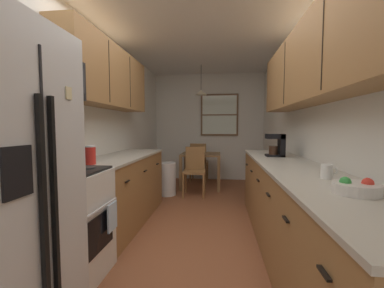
# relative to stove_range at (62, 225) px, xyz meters

# --- Properties ---
(ground_plane) EXTENTS (12.00, 12.00, 0.00)m
(ground_plane) POSITION_rel_stove_range_xyz_m (0.99, 1.51, -0.47)
(ground_plane) COLOR brown
(wall_left) EXTENTS (0.10, 9.00, 2.55)m
(wall_left) POSITION_rel_stove_range_xyz_m (-0.36, 1.51, 0.80)
(wall_left) COLOR white
(wall_left) RESTS_ON ground
(wall_right) EXTENTS (0.10, 9.00, 2.55)m
(wall_right) POSITION_rel_stove_range_xyz_m (2.34, 1.51, 0.80)
(wall_right) COLOR white
(wall_right) RESTS_ON ground
(wall_back) EXTENTS (4.40, 0.10, 2.55)m
(wall_back) POSITION_rel_stove_range_xyz_m (0.99, 4.16, 0.80)
(wall_back) COLOR white
(wall_back) RESTS_ON ground
(ceiling_slab) EXTENTS (4.40, 9.00, 0.08)m
(ceiling_slab) POSITION_rel_stove_range_xyz_m (0.99, 1.51, 2.12)
(ceiling_slab) COLOR white
(stove_range) EXTENTS (0.66, 0.65, 1.10)m
(stove_range) POSITION_rel_stove_range_xyz_m (0.00, 0.00, 0.00)
(stove_range) COLOR white
(stove_range) RESTS_ON ground
(microwave_over_range) EXTENTS (0.39, 0.59, 0.33)m
(microwave_over_range) POSITION_rel_stove_range_xyz_m (-0.11, 0.00, 1.20)
(microwave_over_range) COLOR black
(counter_left) EXTENTS (0.64, 1.86, 0.90)m
(counter_left) POSITION_rel_stove_range_xyz_m (-0.01, 1.26, -0.02)
(counter_left) COLOR olive
(counter_left) RESTS_ON ground
(upper_cabinets_left) EXTENTS (0.33, 1.94, 0.75)m
(upper_cabinets_left) POSITION_rel_stove_range_xyz_m (-0.15, 1.21, 1.43)
(upper_cabinets_left) COLOR olive
(counter_right) EXTENTS (0.64, 3.36, 0.90)m
(counter_right) POSITION_rel_stove_range_xyz_m (1.99, 0.57, -0.02)
(counter_right) COLOR olive
(counter_right) RESTS_ON ground
(upper_cabinets_right) EXTENTS (0.33, 3.04, 0.73)m
(upper_cabinets_right) POSITION_rel_stove_range_xyz_m (2.13, 0.52, 1.39)
(upper_cabinets_right) COLOR olive
(dining_table) EXTENTS (0.81, 0.72, 0.72)m
(dining_table) POSITION_rel_stove_range_xyz_m (0.88, 3.25, 0.12)
(dining_table) COLOR brown
(dining_table) RESTS_ON ground
(dining_chair_near) EXTENTS (0.41, 0.41, 0.90)m
(dining_chair_near) POSITION_rel_stove_range_xyz_m (0.80, 2.68, 0.03)
(dining_chair_near) COLOR olive
(dining_chair_near) RESTS_ON ground
(dining_chair_far) EXTENTS (0.42, 0.42, 0.90)m
(dining_chair_far) POSITION_rel_stove_range_xyz_m (0.78, 3.82, 0.03)
(dining_chair_far) COLOR olive
(dining_chair_far) RESTS_ON ground
(pendant_light) EXTENTS (0.25, 0.25, 0.61)m
(pendant_light) POSITION_rel_stove_range_xyz_m (0.88, 3.25, 1.52)
(pendant_light) COLOR black
(back_window) EXTENTS (0.89, 0.05, 1.00)m
(back_window) POSITION_rel_stove_range_xyz_m (1.25, 4.08, 1.10)
(back_window) COLOR brown
(trash_bin) EXTENTS (0.32, 0.32, 0.61)m
(trash_bin) POSITION_rel_stove_range_xyz_m (0.29, 2.61, -0.17)
(trash_bin) COLOR white
(trash_bin) RESTS_ON ground
(storage_canister) EXTENTS (0.11, 0.11, 0.19)m
(storage_canister) POSITION_rel_stove_range_xyz_m (-0.01, 0.47, 0.52)
(storage_canister) COLOR red
(storage_canister) RESTS_ON counter_left
(dish_towel) EXTENTS (0.02, 0.16, 0.24)m
(dish_towel) POSITION_rel_stove_range_xyz_m (0.35, 0.16, 0.03)
(dish_towel) COLOR silver
(coffee_maker) EXTENTS (0.22, 0.18, 0.29)m
(coffee_maker) POSITION_rel_stove_range_xyz_m (2.00, 1.38, 0.58)
(coffee_maker) COLOR black
(coffee_maker) RESTS_ON counter_right
(mug_by_coffeemaker) EXTENTS (0.11, 0.08, 0.10)m
(mug_by_coffeemaker) POSITION_rel_stove_range_xyz_m (2.04, 0.04, 0.48)
(mug_by_coffeemaker) COLOR white
(mug_by_coffeemaker) RESTS_ON counter_right
(fruit_bowl) EXTENTS (0.24, 0.24, 0.09)m
(fruit_bowl) POSITION_rel_stove_range_xyz_m (2.03, -0.36, 0.46)
(fruit_bowl) COLOR silver
(fruit_bowl) RESTS_ON counter_right
(table_serving_bowl) EXTENTS (0.19, 0.19, 0.06)m
(table_serving_bowl) POSITION_rel_stove_range_xyz_m (0.83, 3.16, 0.28)
(table_serving_bowl) COLOR silver
(table_serving_bowl) RESTS_ON dining_table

